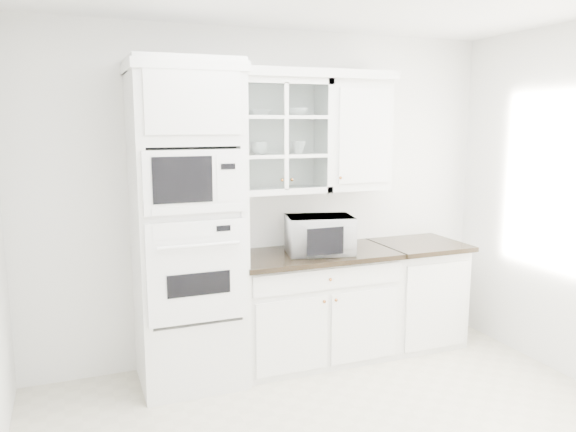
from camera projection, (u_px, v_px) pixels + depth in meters
name	position (u px, v px, depth m)	size (l,w,h in m)	color
room_shell	(341.00, 153.00, 3.39)	(4.00, 3.50, 2.70)	white
oven_column	(188.00, 227.00, 4.12)	(0.76, 0.68, 2.40)	white
base_cabinet_run	(313.00, 305.00, 4.64)	(1.32, 0.67, 0.92)	white
extra_base_cabinet	(416.00, 292.00, 5.00)	(0.72, 0.67, 0.92)	white
upper_cabinet_glass	(279.00, 136.00, 4.45)	(0.80, 0.33, 0.90)	white
upper_cabinet_solid	(354.00, 136.00, 4.69)	(0.55, 0.33, 0.90)	white
crown_molding	(267.00, 73.00, 4.31)	(2.14, 0.38, 0.07)	white
countertop_microwave	(319.00, 234.00, 4.51)	(0.52, 0.43, 0.30)	white
bowl_a	(257.00, 113.00, 4.35)	(0.20, 0.20, 0.05)	white
bowl_b	(296.00, 112.00, 4.46)	(0.20, 0.20, 0.06)	white
cup_a	(259.00, 148.00, 4.42)	(0.13, 0.13, 0.10)	white
cup_b	(298.00, 147.00, 4.51)	(0.11, 0.11, 0.10)	white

